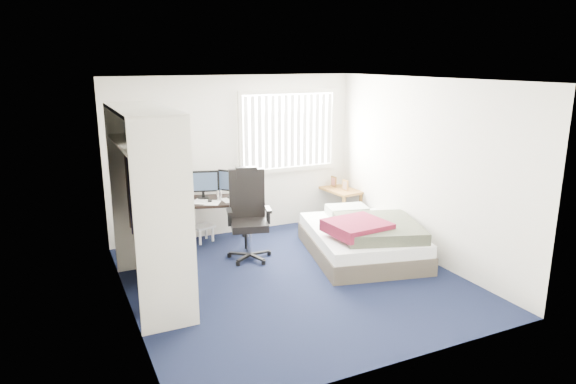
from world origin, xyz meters
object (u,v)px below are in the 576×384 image
(desk, at_px, (200,197))
(bed, at_px, (363,238))
(nightstand, at_px, (338,192))
(office_chair, at_px, (248,224))

(desk, relative_size, bed, 0.72)
(nightstand, bearing_deg, office_chair, -156.21)
(bed, bearing_deg, desk, 143.17)
(nightstand, relative_size, bed, 0.42)
(office_chair, relative_size, bed, 0.59)
(desk, height_order, nightstand, desk)
(bed, bearing_deg, office_chair, 155.36)
(desk, height_order, office_chair, office_chair)
(office_chair, xyz_separation_m, nightstand, (1.98, 0.87, 0.04))
(desk, distance_m, bed, 2.47)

